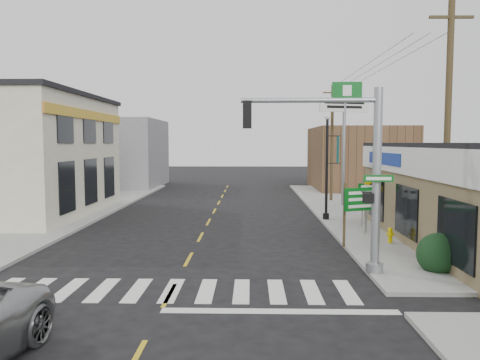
{
  "coord_description": "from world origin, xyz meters",
  "views": [
    {
      "loc": [
        2.26,
        -12.66,
        4.24
      ],
      "look_at": [
        1.84,
        5.22,
        2.8
      ],
      "focal_mm": 35.0,
      "sensor_mm": 36.0,
      "label": 1
    }
  ],
  "objects_px": {
    "utility_pole_near": "(448,126)",
    "utility_pole_far": "(332,142)",
    "traffic_signal_pole": "(354,160)",
    "lamp_post": "(328,159)",
    "guide_sign": "(360,205)",
    "bare_tree": "(450,159)",
    "dance_center_sign": "(344,121)",
    "fire_hydrant": "(390,234)"
  },
  "relations": [
    {
      "from": "guide_sign",
      "to": "utility_pole_near",
      "type": "height_order",
      "value": "utility_pole_near"
    },
    {
      "from": "utility_pole_near",
      "to": "utility_pole_far",
      "type": "bearing_deg",
      "value": 94.18
    },
    {
      "from": "lamp_post",
      "to": "utility_pole_near",
      "type": "distance_m",
      "value": 8.26
    },
    {
      "from": "traffic_signal_pole",
      "to": "utility_pole_near",
      "type": "bearing_deg",
      "value": 36.25
    },
    {
      "from": "dance_center_sign",
      "to": "lamp_post",
      "type": "bearing_deg",
      "value": -124.74
    },
    {
      "from": "utility_pole_far",
      "to": "utility_pole_near",
      "type": "bearing_deg",
      "value": -89.09
    },
    {
      "from": "lamp_post",
      "to": "dance_center_sign",
      "type": "bearing_deg",
      "value": 49.24
    },
    {
      "from": "traffic_signal_pole",
      "to": "utility_pole_far",
      "type": "bearing_deg",
      "value": 83.92
    },
    {
      "from": "traffic_signal_pole",
      "to": "utility_pole_near",
      "type": "relative_size",
      "value": 0.65
    },
    {
      "from": "dance_center_sign",
      "to": "utility_pole_far",
      "type": "distance_m",
      "value": 2.89
    },
    {
      "from": "bare_tree",
      "to": "lamp_post",
      "type": "bearing_deg",
      "value": 119.2
    },
    {
      "from": "traffic_signal_pole",
      "to": "guide_sign",
      "type": "relative_size",
      "value": 2.35
    },
    {
      "from": "dance_center_sign",
      "to": "utility_pole_near",
      "type": "distance_m",
      "value": 13.36
    },
    {
      "from": "traffic_signal_pole",
      "to": "fire_hydrant",
      "type": "relative_size",
      "value": 9.39
    },
    {
      "from": "utility_pole_near",
      "to": "utility_pole_far",
      "type": "relative_size",
      "value": 1.14
    },
    {
      "from": "traffic_signal_pole",
      "to": "fire_hydrant",
      "type": "xyz_separation_m",
      "value": [
        2.5,
        4.38,
        -3.22
      ]
    },
    {
      "from": "lamp_post",
      "to": "dance_center_sign",
      "type": "xyz_separation_m",
      "value": [
        1.96,
        5.78,
        2.23
      ]
    },
    {
      "from": "utility_pole_near",
      "to": "fire_hydrant",
      "type": "bearing_deg",
      "value": 131.59
    },
    {
      "from": "fire_hydrant",
      "to": "dance_center_sign",
      "type": "bearing_deg",
      "value": 88.36
    },
    {
      "from": "guide_sign",
      "to": "lamp_post",
      "type": "height_order",
      "value": "lamp_post"
    },
    {
      "from": "lamp_post",
      "to": "utility_pole_near",
      "type": "height_order",
      "value": "utility_pole_near"
    },
    {
      "from": "fire_hydrant",
      "to": "utility_pole_far",
      "type": "bearing_deg",
      "value": 89.99
    },
    {
      "from": "guide_sign",
      "to": "lamp_post",
      "type": "xyz_separation_m",
      "value": [
        -0.16,
        6.73,
        1.58
      ]
    },
    {
      "from": "traffic_signal_pole",
      "to": "utility_pole_near",
      "type": "xyz_separation_m",
      "value": [
        4.0,
        2.76,
        1.17
      ]
    },
    {
      "from": "guide_sign",
      "to": "dance_center_sign",
      "type": "bearing_deg",
      "value": 58.59
    },
    {
      "from": "traffic_signal_pole",
      "to": "utility_pole_near",
      "type": "height_order",
      "value": "utility_pole_near"
    },
    {
      "from": "fire_hydrant",
      "to": "guide_sign",
      "type": "bearing_deg",
      "value": -150.08
    },
    {
      "from": "traffic_signal_pole",
      "to": "lamp_post",
      "type": "distance_m",
      "value": 10.31
    },
    {
      "from": "guide_sign",
      "to": "utility_pole_far",
      "type": "relative_size",
      "value": 0.31
    },
    {
      "from": "lamp_post",
      "to": "dance_center_sign",
      "type": "height_order",
      "value": "dance_center_sign"
    },
    {
      "from": "bare_tree",
      "to": "utility_pole_near",
      "type": "xyz_separation_m",
      "value": [
        -0.54,
        -0.94,
        1.26
      ]
    },
    {
      "from": "lamp_post",
      "to": "utility_pole_far",
      "type": "height_order",
      "value": "utility_pole_far"
    },
    {
      "from": "utility_pole_near",
      "to": "traffic_signal_pole",
      "type": "bearing_deg",
      "value": -146.53
    },
    {
      "from": "traffic_signal_pole",
      "to": "fire_hydrant",
      "type": "distance_m",
      "value": 5.98
    },
    {
      "from": "fire_hydrant",
      "to": "utility_pole_near",
      "type": "height_order",
      "value": "utility_pole_near"
    },
    {
      "from": "lamp_post",
      "to": "fire_hydrant",
      "type": "bearing_deg",
      "value": -96.62
    },
    {
      "from": "utility_pole_near",
      "to": "utility_pole_far",
      "type": "distance_m",
      "value": 15.93
    },
    {
      "from": "dance_center_sign",
      "to": "bare_tree",
      "type": "bearing_deg",
      "value": -98.15
    },
    {
      "from": "bare_tree",
      "to": "utility_pole_far",
      "type": "bearing_deg",
      "value": 97.79
    },
    {
      "from": "traffic_signal_pole",
      "to": "utility_pole_far",
      "type": "distance_m",
      "value": 18.79
    },
    {
      "from": "traffic_signal_pole",
      "to": "fire_hydrant",
      "type": "height_order",
      "value": "traffic_signal_pole"
    },
    {
      "from": "traffic_signal_pole",
      "to": "lamp_post",
      "type": "relative_size",
      "value": 1.07
    }
  ]
}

